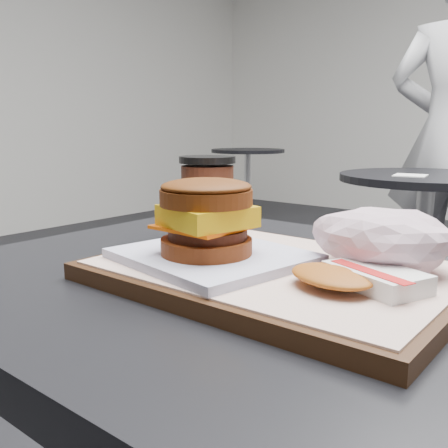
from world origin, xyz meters
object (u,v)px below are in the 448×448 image
breakfast_sandwich (208,227)px  neighbor_table (424,222)px  hash_brown (356,277)px  crumpled_wrapper (382,239)px  serving_tray (277,273)px  coffee_cup (208,199)px  customer_table (278,430)px

breakfast_sandwich → neighbor_table: bearing=99.6°
hash_brown → crumpled_wrapper: size_ratio=0.91×
hash_brown → crumpled_wrapper: bearing=95.5°
serving_tray → hash_brown: bearing=-12.9°
serving_tray → hash_brown: 0.11m
breakfast_sandwich → serving_tray: bearing=31.4°
breakfast_sandwich → neighbor_table: 1.75m
breakfast_sandwich → crumpled_wrapper: bearing=30.3°
breakfast_sandwich → crumpled_wrapper: breakfast_sandwich is taller
serving_tray → breakfast_sandwich: bearing=-148.6°
breakfast_sandwich → coffee_cup: size_ratio=1.73×
customer_table → neighbor_table: bearing=102.0°
customer_table → breakfast_sandwich: breakfast_sandwich is taller
coffee_cup → neighbor_table: 1.58m
customer_table → coffee_cup: 0.33m
serving_tray → hash_brown: hash_brown is taller
neighbor_table → serving_tray: bearing=-78.0°
customer_table → crumpled_wrapper: bearing=24.4°
neighbor_table → coffee_cup: bearing=-84.3°
breakfast_sandwich → neighbor_table: breakfast_sandwich is taller
serving_tray → breakfast_sandwich: (-0.06, -0.04, 0.05)m
customer_table → coffee_cup: bearing=152.5°
neighbor_table → customer_table: bearing=-78.0°
customer_table → neighbor_table: (-0.35, 1.65, -0.03)m
hash_brown → coffee_cup: coffee_cup is taller
serving_tray → coffee_cup: size_ratio=3.05×
crumpled_wrapper → coffee_cup: bearing=168.5°
coffee_cup → neighbor_table: size_ratio=0.17×
coffee_cup → neighbor_table: bearing=95.7°
breakfast_sandwich → hash_brown: 0.17m
crumpled_wrapper → serving_tray: bearing=-150.4°
hash_brown → coffee_cup: size_ratio=1.06×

